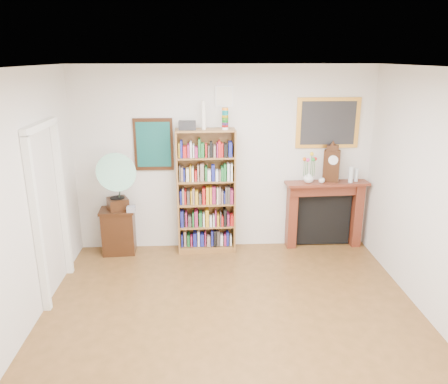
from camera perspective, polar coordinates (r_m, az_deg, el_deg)
name	(u,v)px	position (r m, az deg, el deg)	size (l,w,h in m)	color
room	(237,219)	(4.24, 1.66, -3.50)	(4.51, 5.01, 2.81)	#563B1A
door_casing	(49,197)	(5.73, -21.92, -0.64)	(0.08, 1.02, 2.17)	white
teal_poster	(154,144)	(6.59, -9.18, 6.15)	(0.58, 0.04, 0.78)	black
small_picture	(224,96)	(6.46, 0.03, 12.42)	(0.26, 0.04, 0.30)	white
gilt_painting	(328,123)	(6.76, 13.43, 8.76)	(0.95, 0.04, 0.75)	gold
bookshelf	(206,185)	(6.54, -2.38, 0.94)	(0.88, 0.35, 2.18)	brown
side_cabinet	(119,231)	(6.87, -13.58, -4.98)	(0.52, 0.38, 0.70)	black
fireplace	(324,208)	(7.01, 12.96, -2.10)	(1.28, 0.37, 1.07)	#522113
gramophone	(114,179)	(6.46, -14.22, 1.69)	(0.79, 0.86, 0.92)	black
cd_stack	(131,209)	(6.60, -12.04, -2.18)	(0.12, 0.12, 0.08)	#B4B4C1
mantel_clock	(332,164)	(6.81, 13.87, 3.54)	(0.27, 0.20, 0.56)	black
flower_vase	(309,177)	(6.72, 11.00, 1.91)	(0.16, 0.16, 0.17)	silver
teacup	(322,181)	(6.75, 12.63, 1.46)	(0.09, 0.09, 0.07)	white
bottle_left	(351,175)	(6.87, 16.25, 2.20)	(0.07, 0.07, 0.24)	silver
bottle_right	(356,175)	(6.96, 16.88, 2.15)	(0.06, 0.06, 0.20)	silver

